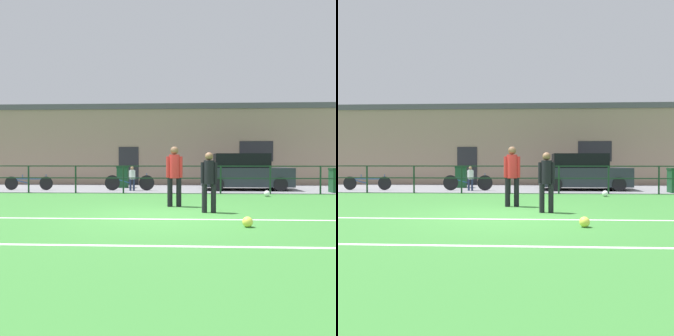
% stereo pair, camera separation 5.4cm
% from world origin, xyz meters
% --- Properties ---
extents(ground, '(60.00, 44.00, 0.04)m').
position_xyz_m(ground, '(0.00, 0.00, -0.02)').
color(ground, '#387A33').
extents(field_line_touchline, '(36.00, 0.11, 0.00)m').
position_xyz_m(field_line_touchline, '(0.00, -0.44, 0.00)').
color(field_line_touchline, white).
rests_on(field_line_touchline, ground).
extents(field_line_hash, '(36.00, 0.11, 0.00)m').
position_xyz_m(field_line_hash, '(0.00, -3.06, 0.00)').
color(field_line_hash, white).
rests_on(field_line_hash, ground).
extents(pavement_strip, '(48.00, 5.00, 0.02)m').
position_xyz_m(pavement_strip, '(0.00, 8.50, 0.01)').
color(pavement_strip, slate).
rests_on(pavement_strip, ground).
extents(perimeter_fence, '(36.07, 0.07, 1.15)m').
position_xyz_m(perimeter_fence, '(0.00, 6.00, 0.75)').
color(perimeter_fence, '#193823').
rests_on(perimeter_fence, ground).
extents(clubhouse_facade, '(28.00, 2.56, 4.48)m').
position_xyz_m(clubhouse_facade, '(0.00, 12.20, 2.25)').
color(clubhouse_facade, gray).
rests_on(clubhouse_facade, ground).
extents(player_goalkeeper, '(0.43, 0.28, 1.58)m').
position_xyz_m(player_goalkeeper, '(1.18, 0.65, 0.90)').
color(player_goalkeeper, black).
rests_on(player_goalkeeper, ground).
extents(player_striker, '(0.48, 0.31, 1.77)m').
position_xyz_m(player_striker, '(0.24, 1.85, 1.01)').
color(player_striker, black).
rests_on(player_striker, ground).
extents(soccer_ball_match, '(0.22, 0.22, 0.22)m').
position_xyz_m(soccer_ball_match, '(1.83, -1.35, 0.11)').
color(soccer_ball_match, '#E5E04C').
rests_on(soccer_ball_match, ground).
extents(soccer_ball_spare, '(0.23, 0.23, 0.23)m').
position_xyz_m(soccer_ball_spare, '(3.64, 4.96, 0.11)').
color(soccer_ball_spare, white).
rests_on(soccer_ball_spare, ground).
extents(spectator_child, '(0.29, 0.19, 1.08)m').
position_xyz_m(spectator_child, '(-1.79, 7.04, 0.63)').
color(spectator_child, '#232D4C').
rests_on(spectator_child, pavement_strip).
extents(parked_car_red, '(4.03, 1.93, 1.65)m').
position_xyz_m(parked_car_red, '(3.26, 7.91, 0.80)').
color(parked_car_red, '#282D38').
rests_on(parked_car_red, pavement_strip).
extents(bicycle_parked_0, '(2.22, 0.04, 0.71)m').
position_xyz_m(bicycle_parked_0, '(-6.53, 7.20, 0.34)').
color(bicycle_parked_0, black).
rests_on(bicycle_parked_0, pavement_strip).
extents(bicycle_parked_1, '(2.23, 0.04, 0.77)m').
position_xyz_m(bicycle_parked_1, '(-1.94, 7.20, 0.37)').
color(bicycle_parked_1, black).
rests_on(bicycle_parked_1, pavement_strip).
extents(trash_bin_1, '(0.55, 0.47, 1.04)m').
position_xyz_m(trash_bin_1, '(-2.53, 8.85, 0.54)').
color(trash_bin_1, '#194C28').
rests_on(trash_bin_1, pavement_strip).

